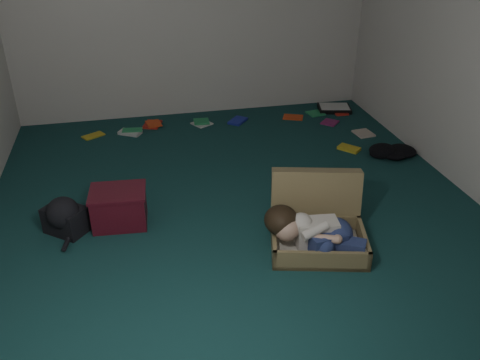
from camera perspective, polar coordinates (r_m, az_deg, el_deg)
name	(u,v)px	position (r m, az deg, el deg)	size (l,w,h in m)	color
floor	(236,209)	(4.19, -0.45, -3.24)	(4.50, 4.50, 0.00)	#163E3F
wall_front	(382,227)	(1.70, 15.68, -5.07)	(4.50, 4.50, 0.00)	silver
suitcase	(317,223)	(3.78, 8.65, -4.82)	(0.81, 0.80, 0.49)	olive
person	(313,231)	(3.62, 8.24, -5.74)	(0.69, 0.48, 0.31)	beige
maroon_bin	(119,207)	(4.04, -13.41, -2.98)	(0.45, 0.37, 0.29)	#4C0F1B
backpack	(65,219)	(4.07, -19.01, -4.14)	(0.38, 0.30, 0.23)	black
clothing_pile	(388,148)	(5.28, 16.26, 3.49)	(0.42, 0.35, 0.13)	black
paper_tray	(334,108)	(6.32, 10.54, 7.93)	(0.43, 0.36, 0.05)	black
book_scatter	(256,125)	(5.76, 1.79, 6.15)	(3.09, 1.33, 0.02)	gold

